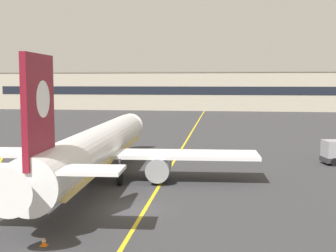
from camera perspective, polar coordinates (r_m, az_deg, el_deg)
The scene contains 6 objects.
ground_plane at distance 35.53m, azimuth -4.25°, elevation -10.52°, with size 400.00×400.00×0.00m, color #353538.
taxiway_centreline at distance 64.51m, azimuth 1.57°, elevation -3.19°, with size 0.30×180.00×0.01m, color yellow.
airliner_foreground at distance 45.24m, azimuth -8.99°, elevation -2.71°, with size 32.25×41.52×11.65m.
safety_cone_by_nose_gear at distance 60.37m, azimuth -2.55°, elevation -3.55°, with size 0.44×0.44×0.55m.
safety_cone_by_tail at distance 28.95m, azimuth -15.51°, elevation -13.98°, with size 0.44×0.44×0.55m.
terminal_building at distance 159.59m, azimuth 6.07°, elevation 4.46°, with size 161.12×12.40×13.51m.
Camera 1 is at (7.50, -33.30, 9.86)m, focal length 47.94 mm.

